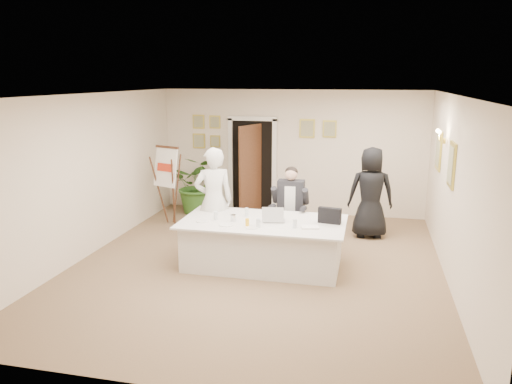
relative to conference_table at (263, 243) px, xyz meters
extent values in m
plane|color=brown|center=(-0.10, -0.01, -0.39)|extent=(7.00, 7.00, 0.00)
cube|color=white|center=(-0.10, -0.01, 2.41)|extent=(6.00, 7.00, 0.02)
cube|color=white|center=(-0.10, 3.49, 1.01)|extent=(6.00, 0.10, 2.80)
cube|color=white|center=(-0.10, -3.51, 1.01)|extent=(6.00, 0.10, 2.80)
cube|color=white|center=(-3.10, -0.01, 1.01)|extent=(0.10, 7.00, 2.80)
cube|color=white|center=(2.90, -0.01, 1.01)|extent=(0.10, 7.00, 2.80)
cube|color=black|center=(-1.00, 3.46, 0.66)|extent=(0.92, 0.06, 2.10)
cube|color=white|center=(-1.52, 3.43, 0.66)|extent=(0.10, 0.06, 2.20)
cube|color=white|center=(-0.48, 3.43, 0.66)|extent=(0.10, 0.06, 2.20)
cube|color=#372211|center=(-0.95, 3.04, 0.64)|extent=(0.33, 0.81, 2.02)
cube|color=silver|center=(0.00, 0.00, -0.02)|extent=(2.49, 1.24, 0.75)
cube|color=silver|center=(0.00, 0.00, 0.37)|extent=(2.67, 1.42, 0.03)
cube|color=white|center=(-2.43, 1.83, 0.85)|extent=(0.59, 0.36, 0.80)
imported|color=silver|center=(-1.00, 0.49, 0.55)|extent=(0.82, 0.71, 1.89)
imported|color=black|center=(1.70, 1.99, 0.50)|extent=(0.91, 0.64, 1.78)
imported|color=#2F5E1F|center=(-2.14, 2.92, 0.28)|extent=(1.23, 1.07, 1.34)
cube|color=black|center=(1.07, 0.11, 0.51)|extent=(0.38, 0.16, 0.26)
cube|color=white|center=(0.79, -0.22, 0.40)|extent=(0.30, 0.24, 0.03)
cylinder|color=white|center=(-0.95, -0.26, 0.39)|extent=(0.24, 0.24, 0.01)
cylinder|color=white|center=(-0.52, -0.37, 0.39)|extent=(0.31, 0.31, 0.01)
cylinder|color=white|center=(-0.09, -0.41, 0.39)|extent=(0.25, 0.25, 0.01)
cylinder|color=silver|center=(-0.78, -0.10, 0.45)|extent=(0.08, 0.08, 0.14)
cylinder|color=silver|center=(0.00, -0.36, 0.45)|extent=(0.08, 0.08, 0.14)
cylinder|color=silver|center=(0.56, -0.26, 0.45)|extent=(0.08, 0.08, 0.14)
cylinder|color=silver|center=(-0.33, 0.23, 0.45)|extent=(0.07, 0.07, 0.14)
cylinder|color=yellow|center=(-0.18, -0.37, 0.45)|extent=(0.08, 0.08, 0.13)
cylinder|color=silver|center=(-0.47, -0.13, 0.44)|extent=(0.10, 0.10, 0.11)
camera|label=1|loc=(1.65, -7.65, 2.67)|focal=35.00mm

